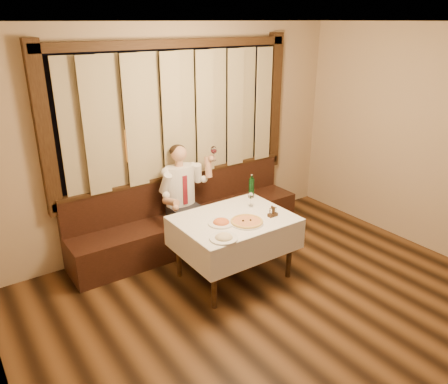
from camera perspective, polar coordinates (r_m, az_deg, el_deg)
room at (r=4.07m, az=7.47°, el=2.57°), size 5.01×6.01×2.81m
banquette at (r=5.84m, az=-4.62°, el=-3.84°), size 3.20×0.61×0.94m
dining_table at (r=4.92m, az=1.33°, el=-4.49°), size 1.27×0.97×0.76m
pizza at (r=4.75m, az=2.98°, el=-3.89°), size 0.37×0.37×0.04m
pasta_red at (r=4.72m, az=-0.38°, el=-3.74°), size 0.29×0.29×0.10m
pasta_cream at (r=4.40m, az=-0.03°, el=-5.70°), size 0.29×0.29×0.10m
green_bottle at (r=5.39m, az=3.61°, el=0.58°), size 0.07×0.07×0.30m
table_wine_glass at (r=5.12m, az=3.50°, el=-0.56°), size 0.07×0.07×0.18m
cruet_caddy at (r=4.92m, az=6.39°, el=-2.71°), size 0.11×0.06×0.12m
seated_man at (r=5.53m, az=-5.31°, el=0.19°), size 0.75×0.56×1.38m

